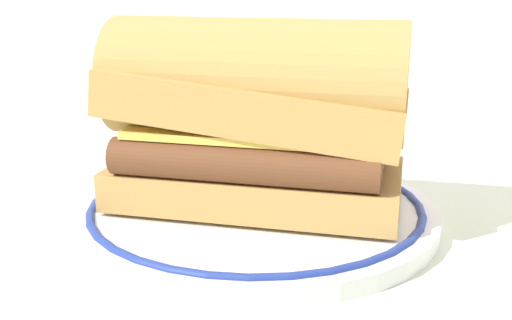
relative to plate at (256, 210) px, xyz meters
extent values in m
plane|color=silver|center=(0.02, 0.01, -0.01)|extent=(1.50, 1.50, 0.00)
cylinder|color=white|center=(0.00, 0.00, 0.00)|extent=(0.25, 0.25, 0.01)
torus|color=navy|center=(0.00, 0.00, 0.00)|extent=(0.23, 0.23, 0.01)
cube|color=tan|center=(0.00, 0.00, 0.02)|extent=(0.21, 0.13, 0.03)
cylinder|color=brown|center=(0.01, -0.04, 0.05)|extent=(0.18, 0.06, 0.03)
cylinder|color=brown|center=(0.00, -0.01, 0.05)|extent=(0.18, 0.06, 0.03)
cylinder|color=brown|center=(0.00, 0.01, 0.05)|extent=(0.18, 0.06, 0.03)
cylinder|color=brown|center=(-0.01, 0.04, 0.05)|extent=(0.18, 0.06, 0.03)
cube|color=#EFC64C|center=(0.00, 0.00, 0.06)|extent=(0.18, 0.12, 0.01)
cube|color=#C08D48|center=(0.00, 0.00, 0.08)|extent=(0.21, 0.13, 0.05)
cylinder|color=tan|center=(0.00, 0.00, 0.09)|extent=(0.21, 0.12, 0.08)
camera|label=1|loc=(0.18, -0.39, 0.16)|focal=45.13mm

